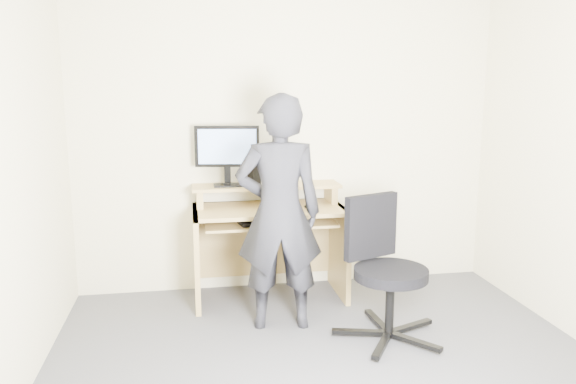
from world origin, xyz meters
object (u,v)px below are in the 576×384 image
object	(u,v)px
office_chair	(384,263)
person	(279,213)
desk	(268,230)
monitor	(227,150)

from	to	relation	value
office_chair	person	xyz separation A→B (m)	(-0.67, 0.28, 0.31)
desk	office_chair	world-z (taller)	office_chair
desk	office_chair	size ratio (longest dim) A/B	1.27
person	office_chair	bearing A→B (deg)	161.61
desk	office_chair	bearing A→B (deg)	-53.48
monitor	office_chair	size ratio (longest dim) A/B	0.54
monitor	office_chair	bearing A→B (deg)	-35.21
person	monitor	bearing A→B (deg)	-60.98
monitor	person	size ratio (longest dim) A/B	0.31
desk	person	size ratio (longest dim) A/B	0.72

